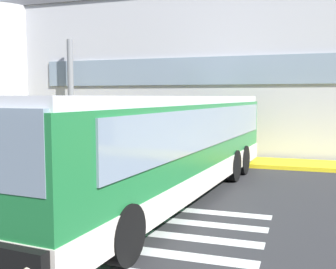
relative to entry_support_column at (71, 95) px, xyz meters
name	(u,v)px	position (x,y,z in m)	size (l,w,h in m)	color
ground_plane	(138,184)	(5.64, -5.40, -2.76)	(80.00, 90.00, 0.02)	#2B2B2D
bay_paint_stripes	(151,233)	(7.64, -9.60, -2.75)	(4.40, 3.96, 0.01)	silver
terminal_building	(203,78)	(4.95, 6.24, 1.00)	(24.10, 13.80, 7.51)	#B7B7BC
boarding_curb	(182,159)	(5.64, -0.60, -2.67)	(26.30, 2.00, 0.15)	yellow
entry_support_column	(71,95)	(0.00, 0.00, 0.00)	(0.28, 0.28, 5.20)	slate
bus_main_foreground	(163,148)	(6.97, -6.86, -1.41)	(4.06, 12.39, 2.70)	#1E7238
passenger_near_column	(84,131)	(0.80, -0.20, -1.67)	(0.53, 0.37, 1.68)	#1E2338
passenger_by_doorway	(105,133)	(2.08, -0.62, -1.67)	(0.55, 0.35, 1.68)	#1E2338
passenger_at_curb_edge	(109,133)	(2.44, -0.89, -1.67)	(0.59, 0.23, 1.68)	#4C4233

